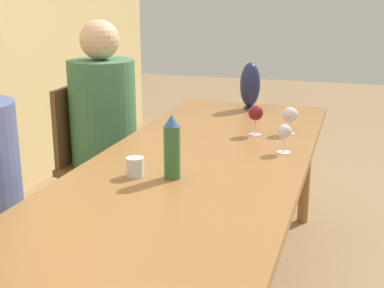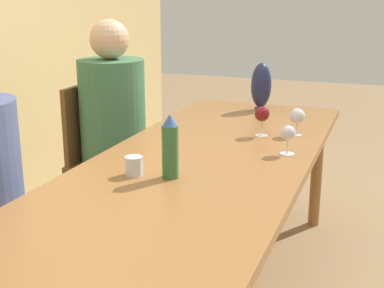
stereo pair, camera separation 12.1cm
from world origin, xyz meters
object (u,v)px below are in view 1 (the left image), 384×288
(water_bottle, at_px, (172,148))
(chair_far, at_px, (94,157))
(wine_glass_1, at_px, (290,115))
(wine_glass_3, at_px, (285,133))
(person_far, at_px, (106,127))
(water_tumbler, at_px, (135,167))
(wine_glass_0, at_px, (256,114))
(vase, at_px, (251,85))

(water_bottle, relative_size, chair_far, 0.28)
(wine_glass_1, relative_size, wine_glass_3, 1.06)
(wine_glass_3, height_order, person_far, person_far)
(water_tumbler, xyz_separation_m, wine_glass_0, (0.77, -0.33, 0.07))
(water_tumbler, height_order, person_far, person_far)
(person_far, bearing_deg, chair_far, 90.00)
(vase, height_order, chair_far, vase)
(wine_glass_0, bearing_deg, wine_glass_3, -145.96)
(wine_glass_0, bearing_deg, vase, 13.77)
(water_bottle, height_order, wine_glass_1, water_bottle)
(wine_glass_1, height_order, wine_glass_3, wine_glass_1)
(wine_glass_3, xyz_separation_m, chair_far, (0.36, 1.15, -0.33))
(water_bottle, distance_m, water_tumbler, 0.17)
(water_tumbler, relative_size, wine_glass_3, 0.58)
(wine_glass_3, bearing_deg, water_bottle, 142.12)
(water_bottle, relative_size, wine_glass_0, 1.69)
(wine_glass_3, bearing_deg, chair_far, 72.50)
(water_tumbler, bearing_deg, chair_far, 36.57)
(water_tumbler, height_order, wine_glass_0, wine_glass_0)
(person_far, bearing_deg, vase, -55.48)
(chair_far, distance_m, person_far, 0.20)
(vase, relative_size, wine_glass_3, 2.18)
(wine_glass_1, bearing_deg, vase, 30.34)
(chair_far, bearing_deg, wine_glass_1, -91.22)
(wine_glass_0, bearing_deg, person_far, 84.06)
(chair_far, bearing_deg, wine_glass_3, -107.50)
(water_bottle, distance_m, person_far, 1.11)
(wine_glass_1, bearing_deg, water_tumbler, 149.35)
(wine_glass_3, relative_size, chair_far, 0.14)
(wine_glass_0, height_order, wine_glass_1, wine_glass_0)
(wine_glass_0, distance_m, chair_far, 1.03)
(water_tumbler, distance_m, vase, 1.39)
(water_tumbler, relative_size, vase, 0.27)
(chair_far, bearing_deg, wine_glass_0, -95.43)
(wine_glass_0, bearing_deg, water_bottle, 166.08)
(water_bottle, height_order, vase, vase)
(chair_far, bearing_deg, water_bottle, -136.82)
(water_bottle, distance_m, wine_glass_0, 0.77)
(wine_glass_1, bearing_deg, water_bottle, 156.75)
(wine_glass_1, bearing_deg, wine_glass_3, -176.82)
(wine_glass_0, xyz_separation_m, chair_far, (0.09, 0.97, -0.35))
(water_tumbler, relative_size, chair_far, 0.08)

